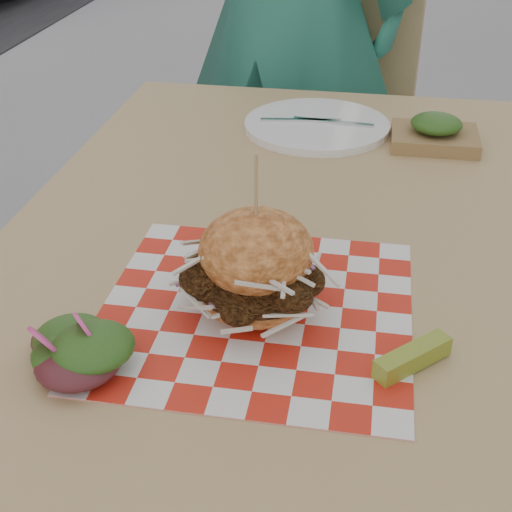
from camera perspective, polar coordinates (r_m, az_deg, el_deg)
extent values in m
plane|color=gray|center=(1.68, 13.40, -17.18)|extent=(80.00, 80.00, 0.00)
cube|color=tan|center=(1.02, 2.73, 1.38)|extent=(0.80, 1.20, 0.04)
cylinder|color=#333338|center=(1.73, -6.46, 0.42)|extent=(0.05, 0.05, 0.71)
cylinder|color=#333338|center=(1.69, 16.36, -1.62)|extent=(0.05, 0.05, 0.71)
cube|color=tan|center=(1.94, 5.98, 7.26)|extent=(0.48, 0.48, 0.04)
cube|color=tan|center=(2.04, 7.82, 15.82)|extent=(0.42, 0.11, 0.50)
cylinder|color=#333338|center=(1.95, -0.86, -0.36)|extent=(0.03, 0.03, 0.43)
cylinder|color=#333338|center=(1.87, 9.55, -2.29)|extent=(0.03, 0.03, 0.43)
cylinder|color=#333338|center=(2.24, 2.33, 4.21)|extent=(0.03, 0.03, 0.43)
cylinder|color=#333338|center=(2.18, 11.41, 2.69)|extent=(0.03, 0.03, 0.43)
cube|color=red|center=(0.84, 0.00, -4.32)|extent=(0.36, 0.36, 0.00)
ellipsoid|color=#EA8B42|center=(0.82, 0.00, -3.01)|extent=(0.13, 0.13, 0.04)
ellipsoid|color=brown|center=(0.81, 0.00, -2.00)|extent=(0.14, 0.13, 0.07)
ellipsoid|color=#EA8B42|center=(0.79, 0.00, 0.42)|extent=(0.13, 0.13, 0.09)
cylinder|color=tan|center=(0.76, 0.00, 4.76)|extent=(0.00, 0.00, 0.10)
cube|color=olive|center=(0.77, 12.42, -7.92)|extent=(0.08, 0.08, 0.02)
ellipsoid|color=#3F1419|center=(0.77, -12.88, -7.98)|extent=(0.08, 0.08, 0.03)
ellipsoid|color=#1F4714|center=(0.79, -13.51, -6.59)|extent=(0.08, 0.08, 0.03)
ellipsoid|color=#1F4714|center=(0.80, -15.87, -6.73)|extent=(0.08, 0.08, 0.03)
ellipsoid|color=#3F1419|center=(0.77, -16.84, -8.19)|extent=(0.08, 0.08, 0.03)
ellipsoid|color=#1F4714|center=(0.75, -14.99, -9.02)|extent=(0.08, 0.08, 0.03)
cylinder|color=#DD3D8D|center=(0.77, -13.43, -5.76)|extent=(0.05, 0.05, 0.04)
cylinder|color=white|center=(1.35, 4.88, 10.35)|extent=(0.27, 0.27, 0.01)
cube|color=silver|center=(1.35, 3.61, 10.81)|extent=(0.15, 0.03, 0.00)
cube|color=silver|center=(1.35, 6.19, 10.61)|extent=(0.15, 0.03, 0.00)
cube|color=olive|center=(1.31, 14.08, 9.11)|extent=(0.15, 0.12, 0.02)
ellipsoid|color=#1F4714|center=(1.30, 14.24, 10.24)|extent=(0.09, 0.09, 0.03)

